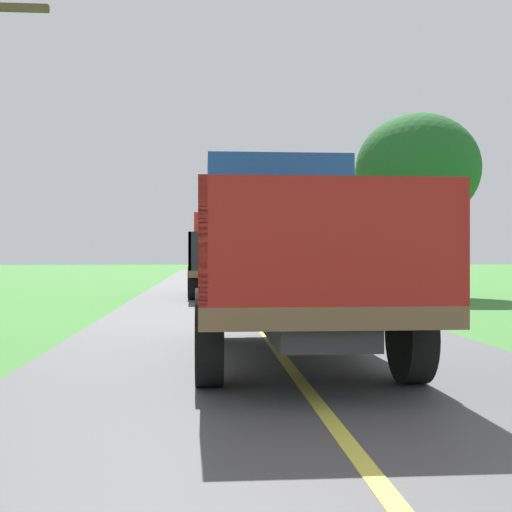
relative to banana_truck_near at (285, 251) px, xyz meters
name	(u,v)px	position (x,y,z in m)	size (l,w,h in m)	color
banana_truck_near	(285,251)	(0.00, 0.00, 0.00)	(2.38, 5.82, 2.80)	#2D2D30
banana_truck_far	(225,253)	(-0.44, 13.27, 0.00)	(2.38, 5.81, 2.80)	#2D2D30
roadside_tree_near_left	(354,198)	(5.66, 20.64, 2.54)	(3.24, 3.24, 5.49)	#4C3823
roadside_tree_mid_right	(417,169)	(6.26, 13.35, 2.93)	(4.29, 4.29, 6.35)	#4C3823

